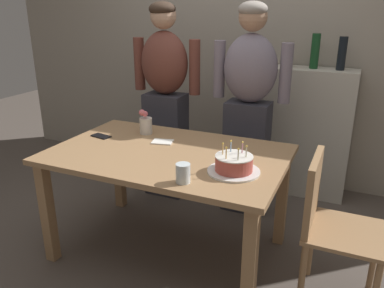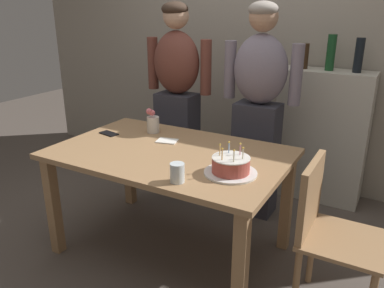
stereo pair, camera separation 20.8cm
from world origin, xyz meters
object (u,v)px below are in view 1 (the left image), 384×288
object	(u,v)px
cell_phone	(101,136)
dining_chair	(329,220)
person_woman_cardigan	(248,108)
water_glass_near	(183,173)
person_man_bearded	(165,99)
birthday_cake	(234,165)
napkin_stack	(162,142)
flower_vase	(146,124)

from	to	relation	value
cell_phone	dining_chair	distance (m)	1.62
person_woman_cardigan	dining_chair	distance (m)	1.17
person_woman_cardigan	water_glass_near	bearing A→B (deg)	89.28
dining_chair	person_man_bearded	bearing A→B (deg)	59.49
birthday_cake	napkin_stack	distance (m)	0.67
flower_vase	dining_chair	distance (m)	1.41
napkin_stack	birthday_cake	bearing A→B (deg)	-25.16
person_man_bearded	dining_chair	bearing A→B (deg)	149.49
cell_phone	dining_chair	size ratio (longest dim) A/B	0.17
water_glass_near	flower_vase	bearing A→B (deg)	133.32
person_man_bearded	dining_chair	world-z (taller)	person_man_bearded
cell_phone	water_glass_near	bearing A→B (deg)	-16.20
cell_phone	person_man_bearded	world-z (taller)	person_man_bearded
flower_vase	napkin_stack	bearing A→B (deg)	-30.71
napkin_stack	dining_chair	size ratio (longest dim) A/B	0.16
person_woman_cardigan	person_man_bearded	bearing A→B (deg)	0.00
person_man_bearded	flower_vase	bearing A→B (deg)	102.22
napkin_stack	person_woman_cardigan	size ratio (longest dim) A/B	0.08
dining_chair	cell_phone	bearing A→B (deg)	85.30
birthday_cake	cell_phone	size ratio (longest dim) A/B	2.07
cell_phone	birthday_cake	bearing A→B (deg)	-0.03
water_glass_near	cell_phone	world-z (taller)	water_glass_near
flower_vase	person_woman_cardigan	size ratio (longest dim) A/B	0.11
flower_vase	person_woman_cardigan	bearing A→B (deg)	40.80
birthday_cake	dining_chair	xyz separation A→B (m)	(0.53, 0.08, -0.27)
water_glass_near	person_woman_cardigan	distance (m)	1.17
water_glass_near	flower_vase	xyz separation A→B (m)	(-0.60, 0.64, 0.02)
person_man_bearded	dining_chair	distance (m)	1.72
cell_phone	person_man_bearded	distance (m)	0.75
birthday_cake	person_woman_cardigan	world-z (taller)	person_woman_cardigan
birthday_cake	flower_vase	bearing A→B (deg)	153.40
birthday_cake	cell_phone	xyz separation A→B (m)	(-1.07, 0.21, -0.04)
napkin_stack	person_woman_cardigan	bearing A→B (deg)	57.49
cell_phone	flower_vase	distance (m)	0.33
birthday_cake	water_glass_near	size ratio (longest dim) A/B	2.83
cell_phone	dining_chair	bearing A→B (deg)	6.54
water_glass_near	dining_chair	xyz separation A→B (m)	(0.73, 0.32, -0.28)
napkin_stack	person_woman_cardigan	xyz separation A→B (m)	(0.42, 0.65, 0.13)
flower_vase	person_man_bearded	size ratio (longest dim) A/B	0.11
napkin_stack	flower_vase	distance (m)	0.24
water_glass_near	person_man_bearded	size ratio (longest dim) A/B	0.06
birthday_cake	person_woman_cardigan	size ratio (longest dim) A/B	0.18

